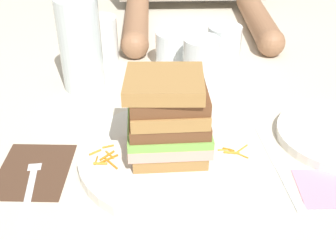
{
  "coord_description": "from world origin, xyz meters",
  "views": [
    {
      "loc": [
        -0.01,
        -0.52,
        0.43
      ],
      "look_at": [
        0.01,
        0.03,
        0.06
      ],
      "focal_mm": 46.47,
      "sensor_mm": 36.0,
      "label": 1
    }
  ],
  "objects_px": {
    "juice_glass": "(201,66)",
    "water_bottle": "(79,37)",
    "empty_tumbler_2": "(224,46)",
    "sandwich": "(168,118)",
    "knife": "(280,167)",
    "main_plate": "(169,157)",
    "fork": "(31,179)",
    "side_plate": "(336,135)",
    "empty_tumbler_0": "(174,49)",
    "empty_tumbler_1": "(102,39)",
    "napkin_pink": "(328,188)",
    "napkin_dark": "(34,170)"
  },
  "relations": [
    {
      "from": "main_plate",
      "to": "knife",
      "type": "xyz_separation_m",
      "value": [
        0.17,
        -0.02,
        -0.01
      ]
    },
    {
      "from": "knife",
      "to": "water_bottle",
      "type": "relative_size",
      "value": 0.83
    },
    {
      "from": "main_plate",
      "to": "water_bottle",
      "type": "relative_size",
      "value": 1.14
    },
    {
      "from": "knife",
      "to": "water_bottle",
      "type": "bearing_deg",
      "value": 141.35
    },
    {
      "from": "water_bottle",
      "to": "empty_tumbler_0",
      "type": "xyz_separation_m",
      "value": [
        0.18,
        0.09,
        -0.07
      ]
    },
    {
      "from": "empty_tumbler_0",
      "to": "side_plate",
      "type": "height_order",
      "value": "empty_tumbler_0"
    },
    {
      "from": "sandwich",
      "to": "napkin_dark",
      "type": "xyz_separation_m",
      "value": [
        -0.2,
        -0.02,
        -0.08
      ]
    },
    {
      "from": "main_plate",
      "to": "water_bottle",
      "type": "xyz_separation_m",
      "value": [
        -0.16,
        0.24,
        0.1
      ]
    },
    {
      "from": "side_plate",
      "to": "empty_tumbler_0",
      "type": "bearing_deg",
      "value": 132.83
    },
    {
      "from": "side_plate",
      "to": "napkin_pink",
      "type": "relative_size",
      "value": 2.22
    },
    {
      "from": "sandwich",
      "to": "water_bottle",
      "type": "height_order",
      "value": "water_bottle"
    },
    {
      "from": "water_bottle",
      "to": "empty_tumbler_2",
      "type": "height_order",
      "value": "water_bottle"
    },
    {
      "from": "empty_tumbler_0",
      "to": "empty_tumbler_2",
      "type": "xyz_separation_m",
      "value": [
        0.11,
        0.0,
        0.0
      ]
    },
    {
      "from": "napkin_pink",
      "to": "water_bottle",
      "type": "bearing_deg",
      "value": 141.17
    },
    {
      "from": "napkin_dark",
      "to": "napkin_pink",
      "type": "bearing_deg",
      "value": -7.03
    },
    {
      "from": "main_plate",
      "to": "sandwich",
      "type": "xyz_separation_m",
      "value": [
        -0.0,
        0.0,
        0.07
      ]
    },
    {
      "from": "empty_tumbler_0",
      "to": "side_plate",
      "type": "relative_size",
      "value": 0.41
    },
    {
      "from": "knife",
      "to": "main_plate",
      "type": "bearing_deg",
      "value": 173.38
    },
    {
      "from": "juice_glass",
      "to": "empty_tumbler_1",
      "type": "xyz_separation_m",
      "value": [
        -0.2,
        0.12,
        0.0
      ]
    },
    {
      "from": "knife",
      "to": "juice_glass",
      "type": "bearing_deg",
      "value": 110.76
    },
    {
      "from": "knife",
      "to": "water_bottle",
      "type": "distance_m",
      "value": 0.43
    },
    {
      "from": "fork",
      "to": "water_bottle",
      "type": "xyz_separation_m",
      "value": [
        0.04,
        0.28,
        0.1
      ]
    },
    {
      "from": "main_plate",
      "to": "empty_tumbler_2",
      "type": "distance_m",
      "value": 0.35
    },
    {
      "from": "knife",
      "to": "empty_tumbler_2",
      "type": "xyz_separation_m",
      "value": [
        -0.04,
        0.35,
        0.04
      ]
    },
    {
      "from": "juice_glass",
      "to": "water_bottle",
      "type": "relative_size",
      "value": 0.41
    },
    {
      "from": "fork",
      "to": "napkin_pink",
      "type": "relative_size",
      "value": 1.91
    },
    {
      "from": "empty_tumbler_1",
      "to": "empty_tumbler_2",
      "type": "relative_size",
      "value": 1.12
    },
    {
      "from": "napkin_pink",
      "to": "juice_glass",
      "type": "bearing_deg",
      "value": 116.99
    },
    {
      "from": "knife",
      "to": "napkin_pink",
      "type": "bearing_deg",
      "value": -39.83
    },
    {
      "from": "knife",
      "to": "empty_tumbler_2",
      "type": "relative_size",
      "value": 2.3
    },
    {
      "from": "juice_glass",
      "to": "water_bottle",
      "type": "bearing_deg",
      "value": 179.16
    },
    {
      "from": "empty_tumbler_2",
      "to": "juice_glass",
      "type": "bearing_deg",
      "value": -122.81
    },
    {
      "from": "main_plate",
      "to": "knife",
      "type": "distance_m",
      "value": 0.17
    },
    {
      "from": "main_plate",
      "to": "empty_tumbler_1",
      "type": "bearing_deg",
      "value": 110.08
    },
    {
      "from": "water_bottle",
      "to": "empty_tumbler_1",
      "type": "distance_m",
      "value": 0.14
    },
    {
      "from": "main_plate",
      "to": "knife",
      "type": "relative_size",
      "value": 1.38
    },
    {
      "from": "fork",
      "to": "side_plate",
      "type": "distance_m",
      "value": 0.49
    },
    {
      "from": "empty_tumbler_0",
      "to": "empty_tumbler_1",
      "type": "xyz_separation_m",
      "value": [
        -0.16,
        0.04,
        0.01
      ]
    },
    {
      "from": "main_plate",
      "to": "knife",
      "type": "bearing_deg",
      "value": -6.62
    },
    {
      "from": "main_plate",
      "to": "empty_tumbler_2",
      "type": "xyz_separation_m",
      "value": [
        0.13,
        0.33,
        0.03
      ]
    },
    {
      "from": "sandwich",
      "to": "juice_glass",
      "type": "relative_size",
      "value": 1.31
    },
    {
      "from": "fork",
      "to": "knife",
      "type": "height_order",
      "value": "fork"
    },
    {
      "from": "juice_glass",
      "to": "empty_tumbler_0",
      "type": "distance_m",
      "value": 0.1
    },
    {
      "from": "juice_glass",
      "to": "side_plate",
      "type": "height_order",
      "value": "juice_glass"
    },
    {
      "from": "empty_tumbler_2",
      "to": "knife",
      "type": "bearing_deg",
      "value": -83.65
    },
    {
      "from": "side_plate",
      "to": "napkin_pink",
      "type": "distance_m",
      "value": 0.13
    },
    {
      "from": "empty_tumbler_1",
      "to": "napkin_pink",
      "type": "bearing_deg",
      "value": -50.15
    },
    {
      "from": "main_plate",
      "to": "juice_glass",
      "type": "height_order",
      "value": "juice_glass"
    },
    {
      "from": "side_plate",
      "to": "water_bottle",
      "type": "bearing_deg",
      "value": 156.49
    },
    {
      "from": "side_plate",
      "to": "napkin_pink",
      "type": "height_order",
      "value": "side_plate"
    }
  ]
}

